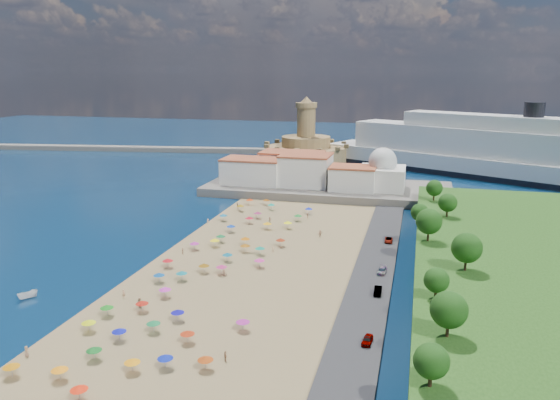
# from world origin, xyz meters

# --- Properties ---
(ground) EXTENTS (700.00, 700.00, 0.00)m
(ground) POSITION_xyz_m (0.00, 0.00, 0.00)
(ground) COLOR #071938
(ground) RESTS_ON ground
(terrace) EXTENTS (90.00, 36.00, 3.00)m
(terrace) POSITION_xyz_m (10.00, 73.00, 1.50)
(terrace) COLOR #59544C
(terrace) RESTS_ON ground
(jetty) EXTENTS (18.00, 70.00, 2.40)m
(jetty) POSITION_xyz_m (-12.00, 108.00, 1.20)
(jetty) COLOR #59544C
(jetty) RESTS_ON ground
(breakwater) EXTENTS (199.03, 34.77, 2.60)m
(breakwater) POSITION_xyz_m (-110.00, 153.00, 1.30)
(breakwater) COLOR #59544C
(breakwater) RESTS_ON ground
(waterfront_buildings) EXTENTS (57.00, 29.00, 11.00)m
(waterfront_buildings) POSITION_xyz_m (-3.05, 73.64, 7.88)
(waterfront_buildings) COLOR silver
(waterfront_buildings) RESTS_ON terrace
(domed_building) EXTENTS (16.00, 16.00, 15.00)m
(domed_building) POSITION_xyz_m (30.00, 71.00, 8.97)
(domed_building) COLOR silver
(domed_building) RESTS_ON terrace
(fortress) EXTENTS (40.00, 40.00, 32.40)m
(fortress) POSITION_xyz_m (-12.00, 138.00, 6.68)
(fortress) COLOR #A68C53
(fortress) RESTS_ON ground
(cruise_ship) EXTENTS (142.23, 86.23, 32.37)m
(cruise_ship) POSITION_xyz_m (68.45, 122.63, 9.59)
(cruise_ship) COLOR black
(cruise_ship) RESTS_ON ground
(beach_parasols) EXTENTS (31.21, 116.73, 2.20)m
(beach_parasols) POSITION_xyz_m (-2.35, -12.10, 2.15)
(beach_parasols) COLOR gray
(beach_parasols) RESTS_ON beach
(beachgoers) EXTENTS (35.90, 100.62, 1.89)m
(beachgoers) POSITION_xyz_m (-0.88, -1.04, 1.13)
(beachgoers) COLOR tan
(beachgoers) RESTS_ON beach
(moored_boats) EXTENTS (6.86, 18.61, 1.64)m
(moored_boats) POSITION_xyz_m (-30.39, -45.73, 0.81)
(moored_boats) COLOR white
(moored_boats) RESTS_ON ground
(parked_cars) EXTENTS (2.24, 60.50, 1.41)m
(parked_cars) POSITION_xyz_m (36.00, -11.06, 1.35)
(parked_cars) COLOR gray
(parked_cars) RESTS_ON promenade
(hillside_trees) EXTENTS (14.49, 109.32, 7.73)m
(hillside_trees) POSITION_xyz_m (48.04, -8.13, 10.18)
(hillside_trees) COLOR #382314
(hillside_trees) RESTS_ON hillside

